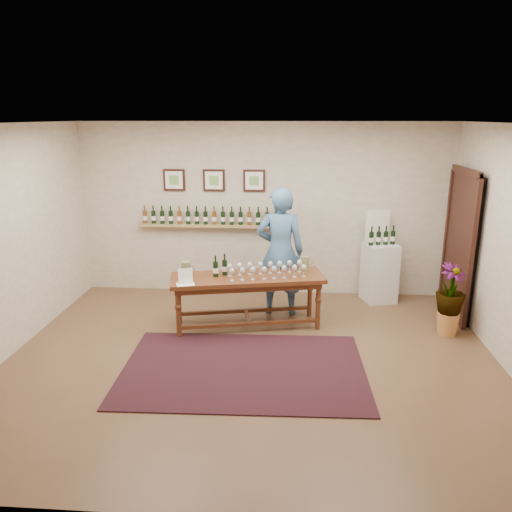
# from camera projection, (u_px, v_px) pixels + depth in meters

# --- Properties ---
(ground) EXTENTS (6.00, 6.00, 0.00)m
(ground) POSITION_uv_depth(u_px,v_px,m) (251.00, 360.00, 6.09)
(ground) COLOR brown
(ground) RESTS_ON ground
(room_shell) EXTENTS (6.00, 6.00, 6.00)m
(room_shell) POSITION_uv_depth(u_px,v_px,m) (402.00, 238.00, 7.43)
(room_shell) COLOR beige
(room_shell) RESTS_ON ground
(rug) EXTENTS (2.89, 1.97, 0.02)m
(rug) POSITION_uv_depth(u_px,v_px,m) (244.00, 369.00, 5.87)
(rug) COLOR #4B170D
(rug) RESTS_ON ground
(tasting_table) EXTENTS (2.20, 1.09, 0.75)m
(tasting_table) POSITION_uv_depth(u_px,v_px,m) (247.00, 284.00, 6.92)
(tasting_table) COLOR #4F2713
(tasting_table) RESTS_ON ground
(table_glasses) EXTENTS (1.37, 0.64, 0.18)m
(table_glasses) POSITION_uv_depth(u_px,v_px,m) (267.00, 270.00, 6.86)
(table_glasses) COLOR silver
(table_glasses) RESTS_ON tasting_table
(table_bottles) EXTENTS (0.29, 0.18, 0.30)m
(table_bottles) POSITION_uv_depth(u_px,v_px,m) (220.00, 265.00, 6.86)
(table_bottles) COLOR black
(table_bottles) RESTS_ON tasting_table
(pitcher_left) EXTENTS (0.18, 0.18, 0.24)m
(pitcher_left) POSITION_uv_depth(u_px,v_px,m) (186.00, 270.00, 6.74)
(pitcher_left) COLOR olive
(pitcher_left) RESTS_ON tasting_table
(pitcher_right) EXTENTS (0.14, 0.14, 0.20)m
(pitcher_right) POSITION_uv_depth(u_px,v_px,m) (305.00, 263.00, 7.13)
(pitcher_right) COLOR olive
(pitcher_right) RESTS_ON tasting_table
(menu_card) EXTENTS (0.27, 0.23, 0.21)m
(menu_card) POSITION_uv_depth(u_px,v_px,m) (185.00, 276.00, 6.53)
(menu_card) COLOR white
(menu_card) RESTS_ON tasting_table
(display_pedestal) EXTENTS (0.58, 0.58, 0.94)m
(display_pedestal) POSITION_uv_depth(u_px,v_px,m) (379.00, 272.00, 7.96)
(display_pedestal) COLOR silver
(display_pedestal) RESTS_ON ground
(pedestal_bottles) EXTENTS (0.31, 0.15, 0.30)m
(pedestal_bottles) POSITION_uv_depth(u_px,v_px,m) (382.00, 235.00, 7.74)
(pedestal_bottles) COLOR black
(pedestal_bottles) RESTS_ON display_pedestal
(info_sign) EXTENTS (0.39, 0.12, 0.54)m
(info_sign) POSITION_uv_depth(u_px,v_px,m) (377.00, 226.00, 7.85)
(info_sign) COLOR white
(info_sign) RESTS_ON display_pedestal
(potted_plant) EXTENTS (0.64, 0.64, 0.87)m
(potted_plant) POSITION_uv_depth(u_px,v_px,m) (450.00, 300.00, 6.68)
(potted_plant) COLOR #BD783F
(potted_plant) RESTS_ON ground
(person) EXTENTS (0.70, 0.46, 1.91)m
(person) POSITION_uv_depth(u_px,v_px,m) (280.00, 252.00, 7.32)
(person) COLOR #3E6693
(person) RESTS_ON ground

